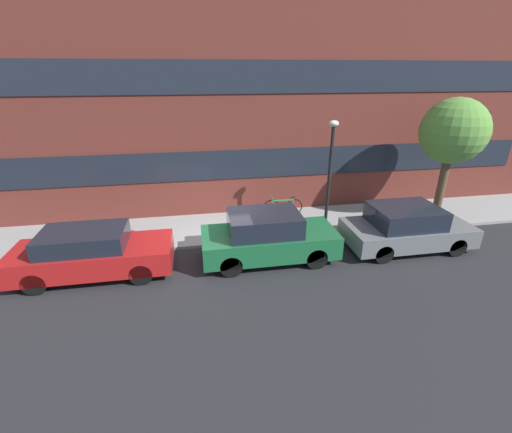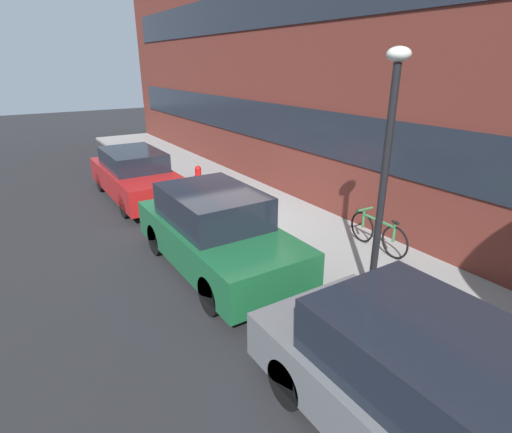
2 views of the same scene
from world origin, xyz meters
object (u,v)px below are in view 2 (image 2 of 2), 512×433
object	(u,v)px
parked_car_grey	(430,393)
parked_car_green	(216,232)
bicycle	(378,232)
fire_hydrant	(199,178)
lamp_post	(387,152)
parked_car_red	(136,175)

from	to	relation	value
parked_car_grey	parked_car_green	bearing A→B (deg)	180.00
parked_car_green	bicycle	size ratio (longest dim) A/B	2.58
fire_hydrant	bicycle	distance (m)	5.71
lamp_post	parked_car_red	bearing A→B (deg)	-168.13
parked_car_red	bicycle	world-z (taller)	parked_car_red
parked_car_green	parked_car_grey	distance (m)	4.51
bicycle	lamp_post	size ratio (longest dim) A/B	0.41
fire_hydrant	bicycle	size ratio (longest dim) A/B	0.50
parked_car_green	bicycle	world-z (taller)	parked_car_green
parked_car_red	parked_car_grey	distance (m)	9.47
parked_car_red	fire_hydrant	world-z (taller)	parked_car_red
parked_car_red	fire_hydrant	xyz separation A→B (m)	(0.63, 1.64, -0.19)
parked_car_red	lamp_post	xyz separation A→B (m)	(7.36, 1.55, 1.81)
parked_car_red	fire_hydrant	distance (m)	1.77
lamp_post	bicycle	bearing A→B (deg)	128.99
parked_car_red	parked_car_grey	world-z (taller)	parked_car_grey
parked_car_green	parked_car_grey	world-z (taller)	parked_car_green
parked_car_green	lamp_post	bearing A→B (deg)	32.76
parked_car_grey	bicycle	world-z (taller)	parked_car_grey
parked_car_green	lamp_post	size ratio (longest dim) A/B	1.06
lamp_post	parked_car_grey	bearing A→B (deg)	-36.32
parked_car_red	parked_car_grey	bearing A→B (deg)	0.00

